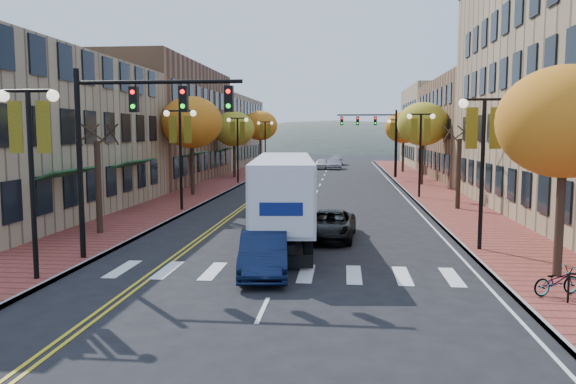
% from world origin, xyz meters
% --- Properties ---
extents(ground, '(200.00, 200.00, 0.00)m').
position_xyz_m(ground, '(0.00, 0.00, 0.00)').
color(ground, black).
rests_on(ground, ground).
extents(sidewalk_left, '(4.00, 85.00, 0.15)m').
position_xyz_m(sidewalk_left, '(-9.00, 32.50, 0.07)').
color(sidewalk_left, brown).
rests_on(sidewalk_left, ground).
extents(sidewalk_right, '(4.00, 85.00, 0.15)m').
position_xyz_m(sidewalk_right, '(9.00, 32.50, 0.07)').
color(sidewalk_right, brown).
rests_on(sidewalk_right, ground).
extents(building_left_mid, '(12.00, 24.00, 11.00)m').
position_xyz_m(building_left_mid, '(-17.00, 36.00, 5.50)').
color(building_left_mid, brown).
rests_on(building_left_mid, ground).
extents(building_left_far, '(12.00, 26.00, 9.50)m').
position_xyz_m(building_left_far, '(-17.00, 61.00, 4.75)').
color(building_left_far, '#9E8966').
rests_on(building_left_far, ground).
extents(building_right_mid, '(15.00, 24.00, 10.00)m').
position_xyz_m(building_right_mid, '(18.50, 42.00, 5.00)').
color(building_right_mid, brown).
rests_on(building_right_mid, ground).
extents(building_right_far, '(15.00, 20.00, 11.00)m').
position_xyz_m(building_right_far, '(18.50, 64.00, 5.50)').
color(building_right_far, '#9E8966').
rests_on(building_right_far, ground).
extents(tree_left_a, '(0.28, 0.28, 4.20)m').
position_xyz_m(tree_left_a, '(-9.00, 8.00, 2.25)').
color(tree_left_a, '#382619').
rests_on(tree_left_a, sidewalk_left).
extents(tree_left_b, '(4.48, 4.48, 7.21)m').
position_xyz_m(tree_left_b, '(-9.00, 24.00, 5.45)').
color(tree_left_b, '#382619').
rests_on(tree_left_b, sidewalk_left).
extents(tree_left_c, '(4.16, 4.16, 6.69)m').
position_xyz_m(tree_left_c, '(-9.00, 40.00, 5.05)').
color(tree_left_c, '#382619').
rests_on(tree_left_c, sidewalk_left).
extents(tree_left_d, '(4.61, 4.61, 7.42)m').
position_xyz_m(tree_left_d, '(-9.00, 58.00, 5.60)').
color(tree_left_d, '#382619').
rests_on(tree_left_d, sidewalk_left).
extents(tree_right_a, '(4.16, 4.16, 6.69)m').
position_xyz_m(tree_right_a, '(9.00, 2.00, 5.05)').
color(tree_right_a, '#382619').
rests_on(tree_right_a, sidewalk_right).
extents(tree_right_b, '(0.28, 0.28, 4.20)m').
position_xyz_m(tree_right_b, '(9.00, 18.00, 2.25)').
color(tree_right_b, '#382619').
rests_on(tree_right_b, sidewalk_right).
extents(tree_right_c, '(4.48, 4.48, 7.21)m').
position_xyz_m(tree_right_c, '(9.00, 34.00, 5.45)').
color(tree_right_c, '#382619').
rests_on(tree_right_c, sidewalk_right).
extents(tree_right_d, '(4.35, 4.35, 7.00)m').
position_xyz_m(tree_right_d, '(9.00, 50.00, 5.29)').
color(tree_right_d, '#382619').
rests_on(tree_right_d, sidewalk_right).
extents(lamp_left_a, '(1.96, 0.36, 6.05)m').
position_xyz_m(lamp_left_a, '(-7.50, 0.00, 4.29)').
color(lamp_left_a, black).
rests_on(lamp_left_a, ground).
extents(lamp_left_b, '(1.96, 0.36, 6.05)m').
position_xyz_m(lamp_left_b, '(-7.50, 16.00, 4.29)').
color(lamp_left_b, black).
rests_on(lamp_left_b, ground).
extents(lamp_left_c, '(1.96, 0.36, 6.05)m').
position_xyz_m(lamp_left_c, '(-7.50, 34.00, 4.29)').
color(lamp_left_c, black).
rests_on(lamp_left_c, ground).
extents(lamp_left_d, '(1.96, 0.36, 6.05)m').
position_xyz_m(lamp_left_d, '(-7.50, 52.00, 4.29)').
color(lamp_left_d, black).
rests_on(lamp_left_d, ground).
extents(lamp_right_a, '(1.96, 0.36, 6.05)m').
position_xyz_m(lamp_right_a, '(7.50, 6.00, 4.29)').
color(lamp_right_a, black).
rests_on(lamp_right_a, ground).
extents(lamp_right_b, '(1.96, 0.36, 6.05)m').
position_xyz_m(lamp_right_b, '(7.50, 24.00, 4.29)').
color(lamp_right_b, black).
rests_on(lamp_right_b, ground).
extents(lamp_right_c, '(1.96, 0.36, 6.05)m').
position_xyz_m(lamp_right_c, '(7.50, 42.00, 4.29)').
color(lamp_right_c, black).
rests_on(lamp_right_c, ground).
extents(traffic_mast_near, '(6.10, 0.35, 7.00)m').
position_xyz_m(traffic_mast_near, '(-5.48, 3.00, 4.92)').
color(traffic_mast_near, black).
rests_on(traffic_mast_near, ground).
extents(traffic_mast_far, '(6.10, 0.34, 7.00)m').
position_xyz_m(traffic_mast_far, '(5.48, 42.00, 4.92)').
color(traffic_mast_far, black).
rests_on(traffic_mast_far, ground).
extents(semi_truck, '(3.67, 14.73, 3.64)m').
position_xyz_m(semi_truck, '(-0.61, 9.10, 2.13)').
color(semi_truck, black).
rests_on(semi_truck, ground).
extents(navy_sedan, '(2.05, 4.58, 1.46)m').
position_xyz_m(navy_sedan, '(-0.50, 1.78, 0.73)').
color(navy_sedan, '#0C1633').
rests_on(navy_sedan, ground).
extents(black_suv, '(2.42, 4.73, 1.28)m').
position_xyz_m(black_suv, '(1.54, 8.18, 0.64)').
color(black_suv, black).
rests_on(black_suv, ground).
extents(car_far_white, '(2.01, 4.04, 1.32)m').
position_xyz_m(car_far_white, '(-0.70, 56.10, 0.66)').
color(car_far_white, silver).
rests_on(car_far_white, ground).
extents(car_far_silver, '(2.07, 4.97, 1.44)m').
position_xyz_m(car_far_silver, '(0.86, 56.10, 0.72)').
color(car_far_silver, '#A4A4AB').
rests_on(car_far_silver, ground).
extents(car_far_oncoming, '(1.51, 4.25, 1.40)m').
position_xyz_m(car_far_oncoming, '(1.22, 65.73, 0.70)').
color(car_far_oncoming, '#9A9AA1').
rests_on(car_far_oncoming, ground).
extents(bicycle, '(1.61, 1.07, 0.80)m').
position_xyz_m(bicycle, '(8.16, -0.26, 0.55)').
color(bicycle, gray).
rests_on(bicycle, sidewalk_right).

